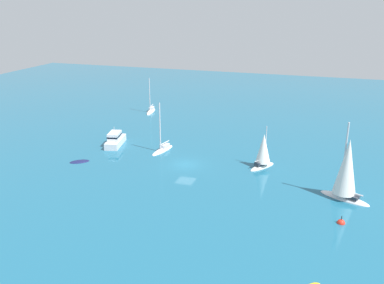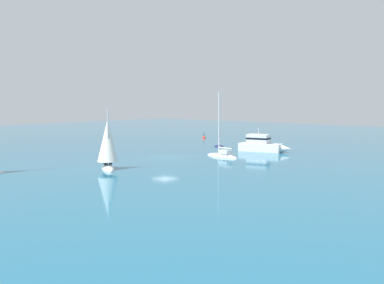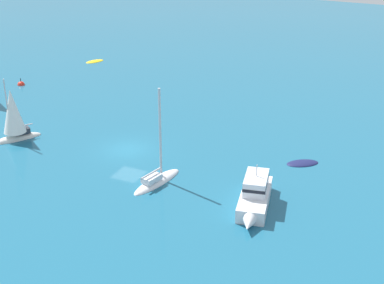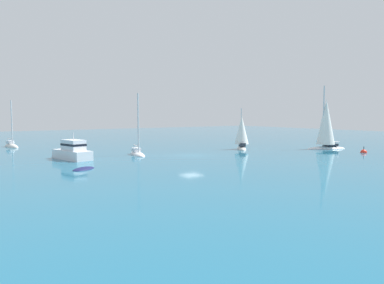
{
  "view_description": "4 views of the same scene",
  "coord_description": "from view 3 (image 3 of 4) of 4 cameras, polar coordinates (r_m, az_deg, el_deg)",
  "views": [
    {
      "loc": [
        -51.18,
        -17.69,
        21.97
      ],
      "look_at": [
        5.62,
        0.89,
        1.45
      ],
      "focal_mm": 38.63,
      "sensor_mm": 36.0,
      "label": 1
    },
    {
      "loc": [
        41.07,
        -41.77,
        7.05
      ],
      "look_at": [
        5.36,
        -1.3,
        2.27
      ],
      "focal_mm": 47.0,
      "sensor_mm": 36.0,
      "label": 2
    },
    {
      "loc": [
        38.86,
        24.21,
        21.26
      ],
      "look_at": [
        -2.76,
        5.04,
        0.55
      ],
      "focal_mm": 52.79,
      "sensor_mm": 36.0,
      "label": 3
    },
    {
      "loc": [
        -38.27,
        26.44,
        5.25
      ],
      "look_at": [
        8.34,
        -5.85,
        0.88
      ],
      "focal_mm": 35.32,
      "sensor_mm": 36.0,
      "label": 4
    }
  ],
  "objects": [
    {
      "name": "channel_buoy",
      "position": [
        69.89,
        -16.88,
        5.54
      ],
      "size": [
        0.85,
        0.85,
        1.25
      ],
      "color": "red",
      "rests_on": "ground"
    },
    {
      "name": "sloop",
      "position": [
        44.62,
        -3.59,
        -3.83
      ],
      "size": [
        5.45,
        2.34,
        8.08
      ],
      "rotation": [
        0.0,
        0.0,
        2.93
      ],
      "color": "white",
      "rests_on": "ground"
    },
    {
      "name": "ketch",
      "position": [
        53.84,
        -17.57,
        2.34
      ],
      "size": [
        4.44,
        3.47,
        6.39
      ],
      "rotation": [
        0.0,
        0.0,
        5.7
      ],
      "color": "silver",
      "rests_on": "ground"
    },
    {
      "name": "skiff",
      "position": [
        48.53,
        11.1,
        -2.15
      ],
      "size": [
        2.75,
        3.06,
        0.4
      ],
      "rotation": [
        0.0,
        0.0,
        5.34
      ],
      "color": "#191E4C",
      "rests_on": "ground"
    },
    {
      "name": "motor_cruiser",
      "position": [
        41.3,
        6.36,
        -5.39
      ],
      "size": [
        7.14,
        3.12,
        3.13
      ],
      "rotation": [
        0.0,
        0.0,
        0.21
      ],
      "color": "white",
      "rests_on": "ground"
    },
    {
      "name": "rib",
      "position": [
        77.39,
        -9.8,
        8.02
      ],
      "size": [
        2.83,
        2.26,
        0.31
      ],
      "rotation": [
        0.0,
        0.0,
        5.81
      ],
      "color": "yellow",
      "rests_on": "ground"
    },
    {
      "name": "ground_plane",
      "position": [
        50.48,
        -6.52,
        -0.76
      ],
      "size": [
        160.0,
        160.0,
        0.0
      ],
      "primitive_type": "plane",
      "color": "#1E607F"
    }
  ]
}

